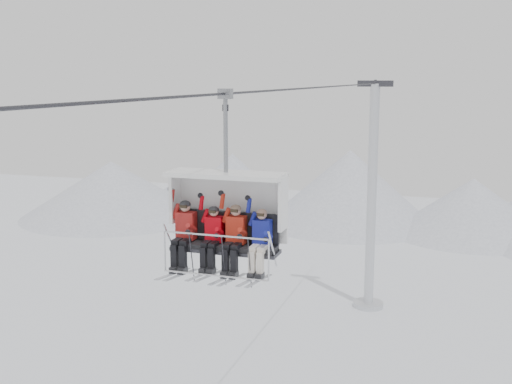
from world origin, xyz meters
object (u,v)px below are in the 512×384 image
(skier_far_left, at_px, (184,232))
(skier_center_left, at_px, (213,236))
(lift_tower_right, at_px, (371,213))
(skier_center_right, at_px, (235,236))
(skier_far_right, at_px, (261,239))
(chairlift_carrier, at_px, (228,210))

(skier_far_left, relative_size, skier_center_left, 1.00)
(lift_tower_right, distance_m, skier_center_left, 24.72)
(lift_tower_right, bearing_deg, skier_far_left, -92.23)
(skier_center_right, distance_m, skier_far_right, 0.60)
(skier_far_left, height_order, skier_far_right, skier_far_left)
(chairlift_carrier, xyz_separation_m, skier_center_left, (-0.26, -0.32, -0.54))
(lift_tower_right, height_order, skier_far_left, lift_tower_right)
(skier_far_right, bearing_deg, lift_tower_right, 92.02)
(lift_tower_right, distance_m, skier_far_left, 24.74)
(skier_center_left, relative_size, skier_far_right, 1.00)
(lift_tower_right, distance_m, skier_center_right, 24.72)
(chairlift_carrier, bearing_deg, skier_far_right, -20.40)
(skier_far_left, height_order, skier_center_left, skier_far_left)
(lift_tower_right, xyz_separation_m, skier_center_left, (-0.26, -24.33, 4.41))
(skier_center_left, bearing_deg, skier_center_right, 0.91)
(chairlift_carrier, bearing_deg, skier_center_left, -128.77)
(lift_tower_right, height_order, skier_center_right, lift_tower_right)
(skier_far_left, bearing_deg, skier_center_left, -0.90)
(chairlift_carrier, relative_size, skier_far_right, 2.36)
(skier_center_left, bearing_deg, skier_far_right, 0.05)
(lift_tower_right, bearing_deg, chairlift_carrier, -90.00)
(skier_center_left, bearing_deg, lift_tower_right, 89.39)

